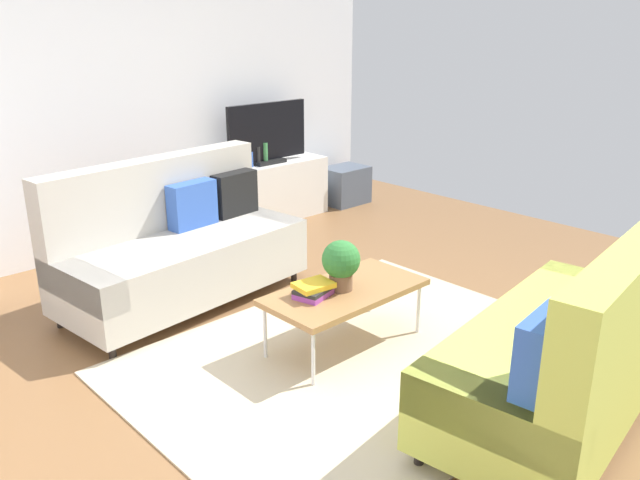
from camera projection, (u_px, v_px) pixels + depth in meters
The scene contains 18 objects.
ground_plane at pixel (310, 347), 4.34m from camera, with size 7.68×7.68×0.00m, color brown.
wall_far at pixel (101, 95), 5.79m from camera, with size 6.40×0.12×2.90m, color silver.
area_rug at pixel (361, 358), 4.19m from camera, with size 2.90×2.20×0.01m, color beige.
couch_beige at pixel (179, 246), 4.94m from camera, with size 1.98×1.03×1.10m.
couch_green at pixel (572, 348), 3.43m from camera, with size 1.99×1.08×1.10m.
coffee_table at pixel (345, 293), 4.23m from camera, with size 1.10×0.56×0.42m.
tv_console at pixel (268, 192), 6.97m from camera, with size 1.40×0.44×0.64m, color silver.
tv at pixel (267, 134), 6.75m from camera, with size 1.00×0.20×0.64m.
storage_trunk at pixel (345, 185), 7.65m from camera, with size 0.52×0.40×0.44m, color #4C5666.
potted_plant at pixel (341, 263), 4.16m from camera, with size 0.25×0.25×0.34m.
table_book_0 at pixel (314, 294), 4.11m from camera, with size 0.24×0.18×0.04m, color purple.
table_book_1 at pixel (314, 289), 4.10m from camera, with size 0.24×0.18×0.02m, color #262626.
table_book_2 at pixel (314, 285), 4.09m from camera, with size 0.24×0.18×0.03m, color gold.
vase_0 at pixel (219, 161), 6.50m from camera, with size 0.09×0.09×0.20m, color silver.
vase_1 at pixel (231, 162), 6.60m from camera, with size 0.13×0.13×0.13m, color silver.
bottle_0 at pixel (251, 159), 6.66m from camera, with size 0.05×0.05×0.16m, color #3359B2.
bottle_1 at pixel (258, 156), 6.72m from camera, with size 0.04×0.04×0.20m, color #262626.
bottle_2 at pixel (265, 154), 6.77m from camera, with size 0.05×0.05×0.23m, color #3F8C4C.
Camera 1 is at (-2.59, -2.86, 2.12)m, focal length 35.92 mm.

